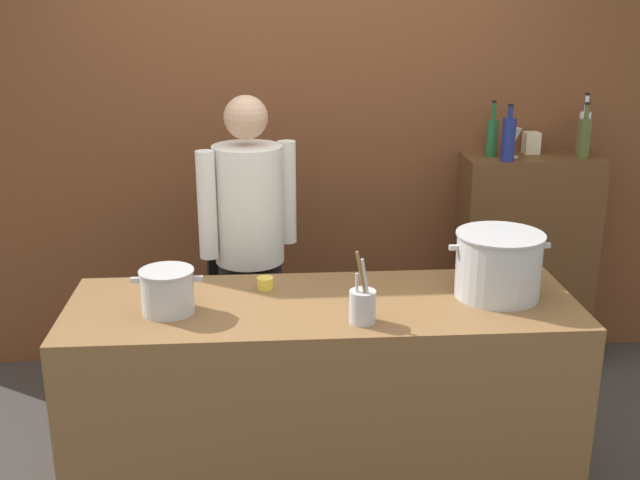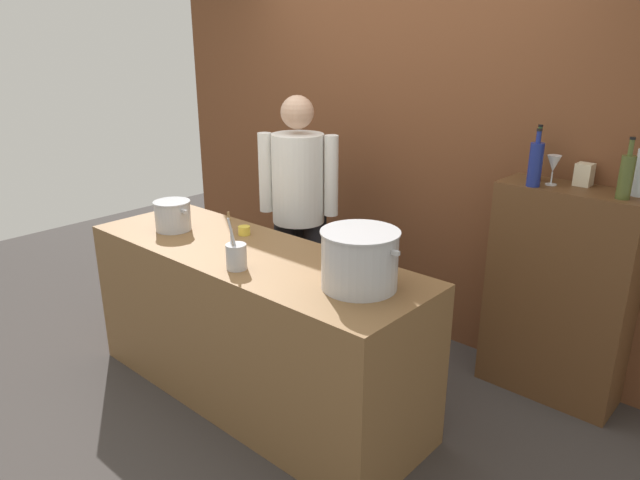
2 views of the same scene
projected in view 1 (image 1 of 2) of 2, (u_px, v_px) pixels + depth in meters
name	position (u px, v px, depth m)	size (l,w,h in m)	color
brick_back_panel	(305.00, 107.00, 4.34)	(4.40, 0.10, 3.00)	brown
prep_counter	(323.00, 399.00, 3.34)	(2.11, 0.70, 0.90)	brown
bar_cabinet	(524.00, 261.00, 4.50)	(0.76, 0.32, 1.24)	brown
chef	(249.00, 236.00, 3.83)	(0.47, 0.41, 1.66)	black
stockpot_large	(498.00, 265.00, 3.23)	(0.43, 0.37, 0.27)	#B7BABF
stockpot_small	(168.00, 291.00, 3.08)	(0.28, 0.22, 0.18)	#B7BABF
utensil_crock	(363.00, 305.00, 2.99)	(0.10, 0.10, 0.30)	#B7BABF
butter_jar	(265.00, 283.00, 3.34)	(0.07, 0.07, 0.05)	yellow
wine_bottle_green	(492.00, 137.00, 4.28)	(0.06, 0.06, 0.31)	#1E592D
wine_bottle_cobalt	(509.00, 139.00, 4.15)	(0.07, 0.07, 0.31)	navy
wine_bottle_clear	(584.00, 131.00, 4.33)	(0.06, 0.06, 0.34)	silver
wine_bottle_olive	(584.00, 137.00, 4.23)	(0.07, 0.07, 0.31)	#475123
wine_glass_short	(514.00, 137.00, 4.25)	(0.08, 0.08, 0.16)	silver
spice_tin_cream	(531.00, 143.00, 4.37)	(0.08, 0.08, 0.12)	beige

